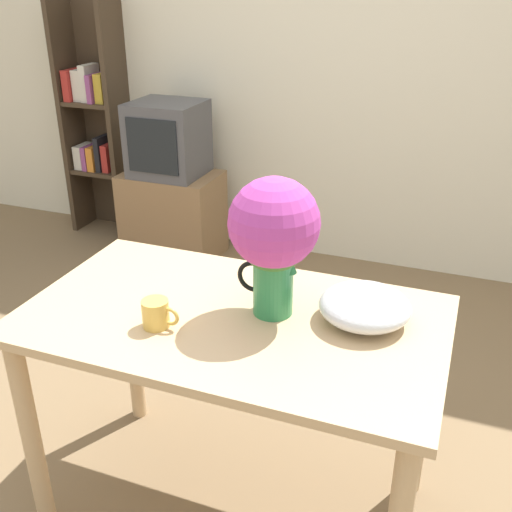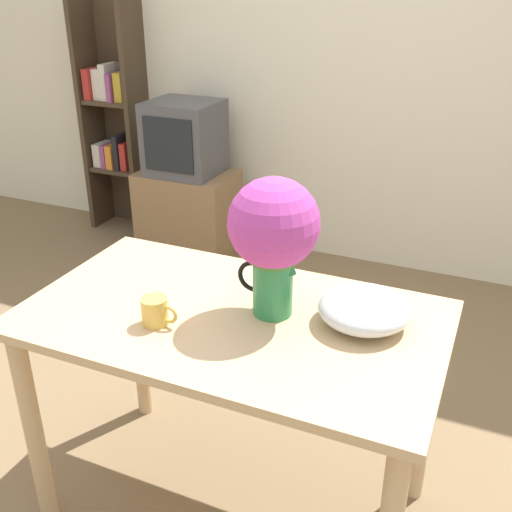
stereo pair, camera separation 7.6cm
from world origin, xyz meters
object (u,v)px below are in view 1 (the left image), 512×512
tv_set (168,139)px  flower_vase (274,233)px  coffee_mug (158,314)px  white_bowl (365,306)px

tv_set → flower_vase: bearing=-53.3°
coffee_mug → white_bowl: size_ratio=0.41×
flower_vase → coffee_mug: bearing=-145.3°
coffee_mug → tv_set: (-1.01, 1.93, -0.04)m
flower_vase → coffee_mug: 0.41m
white_bowl → tv_set: bearing=132.8°
flower_vase → coffee_mug: (-0.28, -0.20, -0.22)m
flower_vase → coffee_mug: flower_vase is taller
white_bowl → tv_set: 2.30m
coffee_mug → white_bowl: bearing=23.8°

